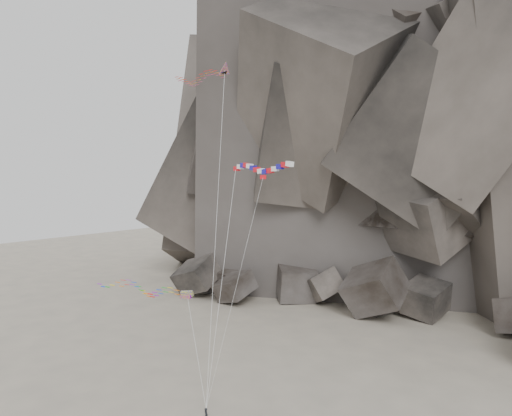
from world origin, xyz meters
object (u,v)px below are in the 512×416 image
Objects in this scene: delta_kite at (197,78)px; parafoil_kite at (138,287)px; kite_flyer at (206,415)px; banner_kite at (260,169)px; pennant_kite at (251,225)px.

delta_kite reaches higher than parafoil_kite.
kite_flyer is 22.96m from banner_kite.
delta_kite reaches higher than pennant_kite.
parafoil_kite is (-12.32, 2.57, 9.41)m from kite_flyer.
banner_kite is 5.98m from pennant_kite.
delta_kite is 1.71× the size of parafoil_kite.
delta_kite is 23.16m from parafoil_kite.
pennant_kite is (14.57, 1.07, 7.45)m from parafoil_kite.
kite_flyer is 15.71m from parafoil_kite.
kite_flyer is 17.40m from pennant_kite.
pennant_kite reaches higher than parafoil_kite.
banner_kite is at bearing 89.18° from pennant_kite.
pennant_kite is (1.16, -2.86, -5.13)m from banner_kite.
delta_kite is at bearing 29.83° from parafoil_kite.
delta_kite is at bearing -18.01° from kite_flyer.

